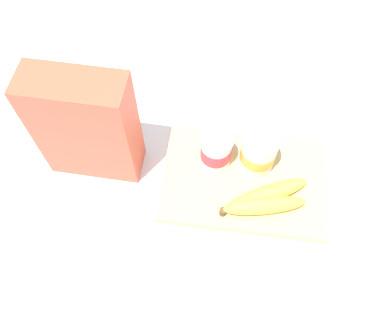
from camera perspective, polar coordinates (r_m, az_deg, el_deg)
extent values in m
plane|color=white|center=(0.86, 7.21, -3.12)|extent=(2.40, 2.40, 0.00)
cube|color=tan|center=(0.85, 7.28, -2.82)|extent=(0.33, 0.23, 0.02)
cube|color=#D85138|center=(0.79, -14.56, 4.47)|extent=(0.19, 0.08, 0.26)
cylinder|color=white|center=(0.83, 3.39, 1.35)|extent=(0.06, 0.06, 0.08)
cylinder|color=#DB384C|center=(0.83, 3.39, 1.35)|extent=(0.06, 0.06, 0.04)
cylinder|color=silver|center=(0.79, 3.54, 2.84)|extent=(0.07, 0.07, 0.00)
cylinder|color=white|center=(0.83, 9.25, 1.03)|extent=(0.07, 0.07, 0.09)
cylinder|color=gold|center=(0.83, 9.25, 1.03)|extent=(0.07, 0.07, 0.03)
cylinder|color=silver|center=(0.79, 9.73, 2.76)|extent=(0.07, 0.07, 0.00)
ellipsoid|color=yellow|center=(0.80, 10.14, -6.30)|extent=(0.16, 0.07, 0.04)
ellipsoid|color=yellow|center=(0.81, 10.29, -4.85)|extent=(0.18, 0.12, 0.03)
cylinder|color=brown|center=(0.80, 4.35, -7.23)|extent=(0.01, 0.01, 0.02)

